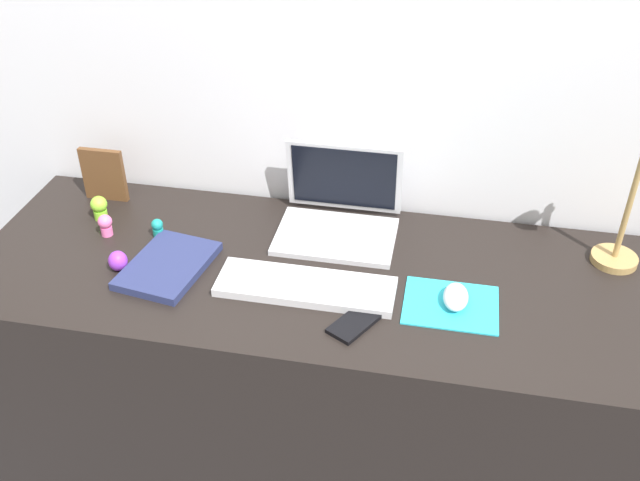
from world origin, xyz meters
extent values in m
plane|color=#474C56|center=(0.00, 0.00, 0.00)|extent=(6.00, 6.00, 0.00)
cube|color=silver|center=(0.00, 0.35, 0.71)|extent=(2.88, 0.05, 1.42)
cube|color=black|center=(0.00, 0.00, 0.37)|extent=(1.68, 0.62, 0.74)
cube|color=silver|center=(0.02, 0.14, 0.75)|extent=(0.30, 0.21, 0.01)
cube|color=silver|center=(0.02, 0.26, 0.85)|extent=(0.30, 0.04, 0.20)
cube|color=black|center=(0.02, 0.26, 0.85)|extent=(0.27, 0.03, 0.17)
cube|color=silver|center=(-0.01, -0.08, 0.75)|extent=(0.41, 0.13, 0.02)
cube|color=#28B7CC|center=(0.32, -0.07, 0.74)|extent=(0.21, 0.17, 0.00)
ellipsoid|color=silver|center=(0.33, -0.06, 0.76)|extent=(0.06, 0.10, 0.03)
cube|color=black|center=(0.12, -0.17, 0.74)|extent=(0.12, 0.14, 0.01)
cylinder|color=#A5844C|center=(0.70, 0.18, 0.75)|extent=(0.11, 0.11, 0.02)
cylinder|color=#A5844C|center=(0.70, 0.18, 0.90)|extent=(0.01, 0.01, 0.29)
cube|color=navy|center=(-0.35, -0.06, 0.75)|extent=(0.21, 0.26, 0.02)
cube|color=brown|center=(-0.63, 0.22, 0.81)|extent=(0.12, 0.02, 0.15)
ellipsoid|color=purple|center=(-0.46, -0.08, 0.77)|extent=(0.05, 0.05, 0.05)
cylinder|color=pink|center=(-0.56, 0.05, 0.75)|extent=(0.03, 0.03, 0.02)
sphere|color=pink|center=(-0.56, 0.05, 0.78)|extent=(0.04, 0.04, 0.04)
cylinder|color=#8CDB33|center=(-0.61, 0.12, 0.75)|extent=(0.04, 0.04, 0.03)
sphere|color=#8CDB33|center=(-0.61, 0.12, 0.78)|extent=(0.04, 0.04, 0.04)
cylinder|color=teal|center=(-0.42, 0.07, 0.75)|extent=(0.03, 0.03, 0.02)
sphere|color=teal|center=(-0.42, 0.07, 0.78)|extent=(0.03, 0.03, 0.03)
camera|label=1|loc=(0.27, -1.34, 1.77)|focal=40.42mm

